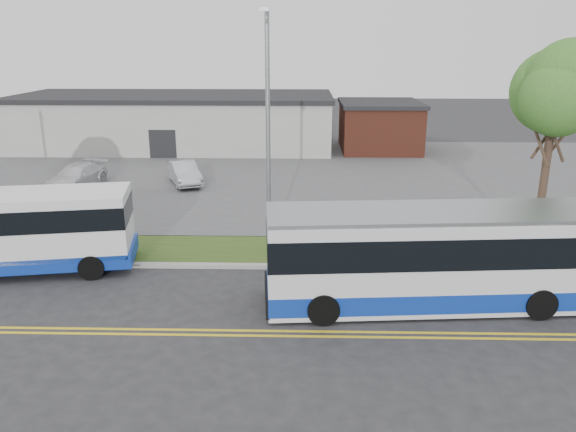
{
  "coord_description": "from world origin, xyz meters",
  "views": [
    {
      "loc": [
        4.32,
        -19.03,
        8.38
      ],
      "look_at": [
        3.78,
        2.78,
        1.6
      ],
      "focal_mm": 35.0,
      "sensor_mm": 36.0,
      "label": 1
    }
  ],
  "objects_px": {
    "transit_bus": "(445,257)",
    "parked_car_a": "(184,173)",
    "streetlight_near": "(268,127)",
    "parked_car_b": "(77,176)",
    "tree_east": "(555,101)",
    "shuttle_bus": "(41,229)"
  },
  "relations": [
    {
      "from": "parked_car_a",
      "to": "parked_car_b",
      "type": "distance_m",
      "value": 6.28
    },
    {
      "from": "streetlight_near",
      "to": "parked_car_b",
      "type": "height_order",
      "value": "streetlight_near"
    },
    {
      "from": "parked_car_a",
      "to": "shuttle_bus",
      "type": "bearing_deg",
      "value": -124.25
    },
    {
      "from": "transit_bus",
      "to": "parked_car_a",
      "type": "distance_m",
      "value": 19.82
    },
    {
      "from": "tree_east",
      "to": "shuttle_bus",
      "type": "relative_size",
      "value": 1.01
    },
    {
      "from": "streetlight_near",
      "to": "transit_bus",
      "type": "relative_size",
      "value": 0.8
    },
    {
      "from": "shuttle_bus",
      "to": "streetlight_near",
      "type": "bearing_deg",
      "value": 3.01
    },
    {
      "from": "tree_east",
      "to": "parked_car_a",
      "type": "xyz_separation_m",
      "value": [
        -16.81,
        11.08,
        -5.42
      ]
    },
    {
      "from": "shuttle_bus",
      "to": "transit_bus",
      "type": "bearing_deg",
      "value": -20.17
    },
    {
      "from": "shuttle_bus",
      "to": "parked_car_a",
      "type": "xyz_separation_m",
      "value": [
        2.65,
        13.34,
        -0.85
      ]
    },
    {
      "from": "streetlight_near",
      "to": "transit_bus",
      "type": "xyz_separation_m",
      "value": [
        6.02,
        -4.53,
        -3.59
      ]
    },
    {
      "from": "shuttle_bus",
      "to": "transit_bus",
      "type": "height_order",
      "value": "transit_bus"
    },
    {
      "from": "transit_bus",
      "to": "parked_car_a",
      "type": "relative_size",
      "value": 2.87
    },
    {
      "from": "parked_car_a",
      "to": "parked_car_b",
      "type": "height_order",
      "value": "parked_car_a"
    },
    {
      "from": "parked_car_b",
      "to": "parked_car_a",
      "type": "bearing_deg",
      "value": 21.34
    },
    {
      "from": "shuttle_bus",
      "to": "parked_car_a",
      "type": "bearing_deg",
      "value": 68.53
    },
    {
      "from": "transit_bus",
      "to": "parked_car_b",
      "type": "relative_size",
      "value": 2.55
    },
    {
      "from": "streetlight_near",
      "to": "transit_bus",
      "type": "distance_m",
      "value": 8.34
    },
    {
      "from": "tree_east",
      "to": "shuttle_bus",
      "type": "bearing_deg",
      "value": -173.37
    },
    {
      "from": "parked_car_a",
      "to": "parked_car_b",
      "type": "bearing_deg",
      "value": 166.46
    },
    {
      "from": "streetlight_near",
      "to": "transit_bus",
      "type": "height_order",
      "value": "streetlight_near"
    },
    {
      "from": "tree_east",
      "to": "streetlight_near",
      "type": "relative_size",
      "value": 0.88
    }
  ]
}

